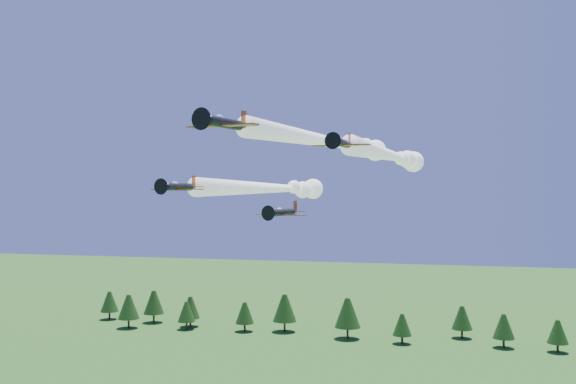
% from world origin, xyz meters
% --- Properties ---
extents(plane_lead, '(17.35, 54.83, 3.70)m').
position_xyz_m(plane_lead, '(4.93, 21.24, 48.43)').
color(plane_lead, black).
rests_on(plane_lead, ground).
extents(plane_left, '(13.71, 47.14, 3.70)m').
position_xyz_m(plane_left, '(-6.03, 26.97, 41.71)').
color(plane_left, black).
rests_on(plane_left, ground).
extents(plane_right, '(11.00, 49.86, 3.70)m').
position_xyz_m(plane_right, '(13.07, 26.82, 46.65)').
color(plane_right, black).
rests_on(plane_right, ground).
extents(plane_slot, '(7.01, 7.76, 2.46)m').
position_xyz_m(plane_slot, '(0.33, 7.63, 38.41)').
color(plane_slot, black).
rests_on(plane_slot, ground).
extents(treeline, '(175.97, 16.99, 11.40)m').
position_xyz_m(treeline, '(-8.81, 107.53, 6.26)').
color(treeline, '#382314').
rests_on(treeline, ground).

